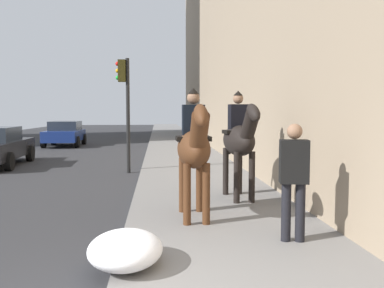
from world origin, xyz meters
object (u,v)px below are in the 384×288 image
Objects in this scene: mounted_horse_near at (194,147)px; traffic_light_near_curb at (125,96)px; pedestrian_greeting at (294,174)px; mounted_horse_far at (240,139)px; car_near_lane at (65,133)px.

traffic_light_near_curb reaches higher than mounted_horse_near.
mounted_horse_far is at bearing 14.41° from pedestrian_greeting.
car_near_lane is at bearing -162.48° from mounted_horse_near.
mounted_horse_near is 0.58× the size of car_near_lane.
pedestrian_greeting is at bearing -159.04° from traffic_light_near_curb.
car_near_lane is at bearing 31.61° from pedestrian_greeting.
mounted_horse_near is 18.44m from car_near_lane.
pedestrian_greeting is (-1.37, -1.31, -0.29)m from mounted_horse_near.
pedestrian_greeting is 20.17m from car_near_lane.
mounted_horse_far is (1.57, -1.10, 0.03)m from mounted_horse_near.
mounted_horse_far reaches higher than car_near_lane.
mounted_horse_far is 1.36× the size of pedestrian_greeting.
mounted_horse_far reaches higher than pedestrian_greeting.
pedestrian_greeting is at bearing 42.31° from mounted_horse_near.
car_near_lane is at bearing 21.46° from traffic_light_near_curb.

